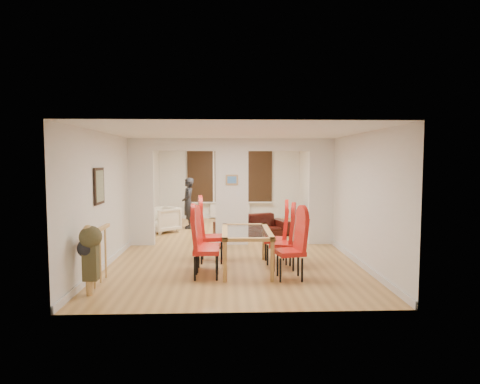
{
  "coord_description": "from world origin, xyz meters",
  "views": [
    {
      "loc": [
        -0.16,
        -9.8,
        2.06
      ],
      "look_at": [
        0.22,
        0.6,
        1.25
      ],
      "focal_mm": 30.0,
      "sensor_mm": 36.0,
      "label": 1
    }
  ],
  "objects": [
    {
      "name": "dining_table",
      "position": [
        0.24,
        -2.35,
        0.38
      ],
      "size": [
        0.91,
        1.62,
        0.76
      ],
      "primitive_type": null,
      "color": "#B78543",
      "rests_on": "floor"
    },
    {
      "name": "television",
      "position": [
        2.0,
        3.19,
        0.29
      ],
      "size": [
        1.03,
        0.25,
        0.59
      ],
      "primitive_type": "imported",
      "rotation": [
        0.0,
        0.0,
        1.46
      ],
      "color": "black",
      "rests_on": "floor"
    },
    {
      "name": "pendant_light",
      "position": [
        0.3,
        3.3,
        2.15
      ],
      "size": [
        0.36,
        0.36,
        0.36
      ],
      "primitive_type": "sphere",
      "color": "orange",
      "rests_on": "room_walls"
    },
    {
      "name": "floor",
      "position": [
        0.0,
        0.0,
        0.0
      ],
      "size": [
        5.0,
        9.0,
        0.01
      ],
      "primitive_type": "cube",
      "color": "tan",
      "rests_on": "ground"
    },
    {
      "name": "armchair",
      "position": [
        -1.98,
        1.74,
        0.37
      ],
      "size": [
        1.12,
        1.12,
        0.73
      ],
      "primitive_type": "imported",
      "rotation": [
        0.0,
        0.0,
        -0.84
      ],
      "color": "#F0E5CB",
      "rests_on": "floor"
    },
    {
      "name": "room_walls",
      "position": [
        0.0,
        0.0,
        1.3
      ],
      "size": [
        5.0,
        9.0,
        2.6
      ],
      "primitive_type": null,
      "color": "silver",
      "rests_on": "floor"
    },
    {
      "name": "pillar_photo",
      "position": [
        0.0,
        -0.1,
        1.6
      ],
      "size": [
        0.3,
        0.03,
        0.25
      ],
      "primitive_type": "cube",
      "color": "#4C8CD8",
      "rests_on": "divider_wall"
    },
    {
      "name": "dining_chair_lb",
      "position": [
        -0.5,
        -2.36,
        0.54
      ],
      "size": [
        0.5,
        0.5,
        1.07
      ],
      "primitive_type": null,
      "rotation": [
        0.0,
        0.0,
        -0.19
      ],
      "color": "red",
      "rests_on": "floor"
    },
    {
      "name": "stair_newel",
      "position": [
        -2.25,
        -3.2,
        0.55
      ],
      "size": [
        0.4,
        1.2,
        1.1
      ],
      "primitive_type": null,
      "color": "tan",
      "rests_on": "floor"
    },
    {
      "name": "bottle",
      "position": [
        0.52,
        2.24,
        0.35
      ],
      "size": [
        0.07,
        0.07,
        0.26
      ],
      "primitive_type": "cylinder",
      "color": "#143F19",
      "rests_on": "coffee_table"
    },
    {
      "name": "radiator",
      "position": [
        0.0,
        4.4,
        0.3
      ],
      "size": [
        1.4,
        0.08,
        0.5
      ],
      "primitive_type": "cube",
      "color": "white",
      "rests_on": "floor"
    },
    {
      "name": "sofa",
      "position": [
        0.56,
        1.03,
        0.29
      ],
      "size": [
        2.13,
        1.4,
        0.58
      ],
      "primitive_type": "imported",
      "rotation": [
        0.0,
        0.0,
        0.34
      ],
      "color": "black",
      "rests_on": "floor"
    },
    {
      "name": "bowl",
      "position": [
        0.43,
        2.23,
        0.24
      ],
      "size": [
        0.2,
        0.2,
        0.05
      ],
      "primitive_type": "imported",
      "color": "#352012",
      "rests_on": "coffee_table"
    },
    {
      "name": "wall_poster",
      "position": [
        -2.47,
        -2.4,
        1.6
      ],
      "size": [
        0.04,
        0.52,
        0.67
      ],
      "primitive_type": "cube",
      "color": "gray",
      "rests_on": "room_walls"
    },
    {
      "name": "shoes",
      "position": [
        -0.25,
        -0.45,
        0.05
      ],
      "size": [
        0.24,
        0.26,
        0.1
      ],
      "primitive_type": null,
      "color": "black",
      "rests_on": "floor"
    },
    {
      "name": "divider_wall",
      "position": [
        0.0,
        0.0,
        1.3
      ],
      "size": [
        5.0,
        0.18,
        2.6
      ],
      "primitive_type": "cube",
      "color": "white",
      "rests_on": "floor"
    },
    {
      "name": "person",
      "position": [
        -1.29,
        2.38,
        0.77
      ],
      "size": [
        0.62,
        0.46,
        1.54
      ],
      "primitive_type": "imported",
      "rotation": [
        0.0,
        0.0,
        -1.41
      ],
      "color": "black",
      "rests_on": "floor"
    },
    {
      "name": "coffee_table",
      "position": [
        0.52,
        2.21,
        0.11
      ],
      "size": [
        1.02,
        0.66,
        0.22
      ],
      "primitive_type": null,
      "rotation": [
        0.0,
        0.0,
        -0.21
      ],
      "color": "#352012",
      "rests_on": "floor"
    },
    {
      "name": "dining_chair_rb",
      "position": [
        0.92,
        -2.31,
        0.56
      ],
      "size": [
        0.54,
        0.54,
        1.11
      ],
      "primitive_type": null,
      "rotation": [
        0.0,
        0.0,
        -0.25
      ],
      "color": "red",
      "rests_on": "floor"
    },
    {
      "name": "bay_window_blinds",
      "position": [
        0.0,
        4.44,
        1.5
      ],
      "size": [
        3.0,
        0.08,
        1.8
      ],
      "primitive_type": "cube",
      "color": "black",
      "rests_on": "room_walls"
    },
    {
      "name": "dining_chair_la",
      "position": [
        -0.5,
        -2.84,
        0.57
      ],
      "size": [
        0.47,
        0.47,
        1.15
      ],
      "primitive_type": null,
      "rotation": [
        0.0,
        0.0,
        0.02
      ],
      "color": "red",
      "rests_on": "floor"
    },
    {
      "name": "dining_chair_rc",
      "position": [
        0.86,
        -1.87,
        0.56
      ],
      "size": [
        0.51,
        0.51,
        1.12
      ],
      "primitive_type": null,
      "rotation": [
        0.0,
        0.0,
        -0.15
      ],
      "color": "red",
      "rests_on": "floor"
    },
    {
      "name": "dining_chair_lc",
      "position": [
        -0.44,
        -1.73,
        0.59
      ],
      "size": [
        0.54,
        0.54,
        1.19
      ],
      "primitive_type": null,
      "rotation": [
        0.0,
        0.0,
        0.14
      ],
      "color": "red",
      "rests_on": "floor"
    },
    {
      "name": "dining_chair_ra",
      "position": [
        0.96,
        -2.98,
        0.56
      ],
      "size": [
        0.54,
        0.54,
        1.13
      ],
      "primitive_type": null,
      "rotation": [
        0.0,
        0.0,
        0.21
      ],
      "color": "red",
      "rests_on": "floor"
    }
  ]
}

